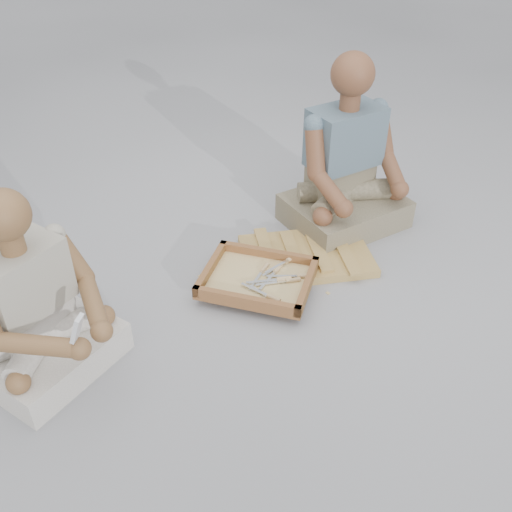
% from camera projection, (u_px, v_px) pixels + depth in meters
% --- Properties ---
extents(ground, '(60.00, 60.00, 0.00)m').
position_uv_depth(ground, '(250.00, 341.00, 2.51)').
color(ground, '#A3A4A9').
rests_on(ground, ground).
extents(carved_panel, '(0.77, 0.65, 0.04)m').
position_uv_depth(carved_panel, '(306.00, 256.00, 2.99)').
color(carved_panel, '#AA7D41').
rests_on(carved_panel, ground).
extents(tool_tray, '(0.55, 0.46, 0.07)m').
position_uv_depth(tool_tray, '(258.00, 279.00, 2.76)').
color(tool_tray, brown).
rests_on(tool_tray, carved_panel).
extents(chisel_0, '(0.08, 0.22, 0.02)m').
position_uv_depth(chisel_0, '(276.00, 271.00, 2.80)').
color(chisel_0, white).
rests_on(chisel_0, tool_tray).
extents(chisel_1, '(0.14, 0.19, 0.02)m').
position_uv_depth(chisel_1, '(286.00, 262.00, 2.86)').
color(chisel_1, white).
rests_on(chisel_1, tool_tray).
extents(chisel_2, '(0.07, 0.22, 0.02)m').
position_uv_depth(chisel_2, '(263.00, 270.00, 2.80)').
color(chisel_2, white).
rests_on(chisel_2, tool_tray).
extents(chisel_3, '(0.21, 0.10, 0.02)m').
position_uv_depth(chisel_3, '(280.00, 279.00, 2.74)').
color(chisel_3, white).
rests_on(chisel_3, tool_tray).
extents(chisel_4, '(0.19, 0.14, 0.02)m').
position_uv_depth(chisel_4, '(273.00, 300.00, 2.62)').
color(chisel_4, white).
rests_on(chisel_4, tool_tray).
extents(chisel_5, '(0.21, 0.10, 0.02)m').
position_uv_depth(chisel_5, '(289.00, 281.00, 2.73)').
color(chisel_5, white).
rests_on(chisel_5, tool_tray).
extents(chisel_6, '(0.22, 0.06, 0.02)m').
position_uv_depth(chisel_6, '(300.00, 276.00, 2.76)').
color(chisel_6, white).
rests_on(chisel_6, tool_tray).
extents(chisel_7, '(0.15, 0.19, 0.02)m').
position_uv_depth(chisel_7, '(289.00, 259.00, 2.86)').
color(chisel_7, white).
rests_on(chisel_7, tool_tray).
extents(chisel_8, '(0.21, 0.11, 0.02)m').
position_uv_depth(chisel_8, '(270.00, 296.00, 2.63)').
color(chisel_8, white).
rests_on(chisel_8, tool_tray).
extents(wood_chip_0, '(0.02, 0.02, 0.00)m').
position_uv_depth(wood_chip_0, '(308.00, 254.00, 3.03)').
color(wood_chip_0, '#DEC983').
rests_on(wood_chip_0, ground).
extents(wood_chip_1, '(0.02, 0.02, 0.00)m').
position_uv_depth(wood_chip_1, '(214.00, 299.00, 2.74)').
color(wood_chip_1, '#DEC983').
rests_on(wood_chip_1, ground).
extents(wood_chip_2, '(0.02, 0.02, 0.00)m').
position_uv_depth(wood_chip_2, '(256.00, 260.00, 2.99)').
color(wood_chip_2, '#DEC983').
rests_on(wood_chip_2, ground).
extents(wood_chip_3, '(0.02, 0.02, 0.00)m').
position_uv_depth(wood_chip_3, '(328.00, 293.00, 2.77)').
color(wood_chip_3, '#DEC983').
rests_on(wood_chip_3, ground).
extents(wood_chip_4, '(0.02, 0.02, 0.00)m').
position_uv_depth(wood_chip_4, '(250.00, 260.00, 2.99)').
color(wood_chip_4, '#DEC983').
rests_on(wood_chip_4, ground).
extents(wood_chip_5, '(0.02, 0.02, 0.00)m').
position_uv_depth(wood_chip_5, '(225.00, 284.00, 2.83)').
color(wood_chip_5, '#DEC983').
rests_on(wood_chip_5, ground).
extents(wood_chip_6, '(0.02, 0.02, 0.00)m').
position_uv_depth(wood_chip_6, '(246.00, 304.00, 2.71)').
color(wood_chip_6, '#DEC983').
rests_on(wood_chip_6, ground).
extents(wood_chip_7, '(0.02, 0.02, 0.00)m').
position_uv_depth(wood_chip_7, '(200.00, 276.00, 2.88)').
color(wood_chip_7, '#DEC983').
rests_on(wood_chip_7, ground).
extents(wood_chip_8, '(0.02, 0.02, 0.00)m').
position_uv_depth(wood_chip_8, '(331.00, 262.00, 2.98)').
color(wood_chip_8, '#DEC983').
rests_on(wood_chip_8, ground).
extents(wood_chip_9, '(0.02, 0.02, 0.00)m').
position_uv_depth(wood_chip_9, '(289.00, 292.00, 2.78)').
color(wood_chip_9, '#DEC983').
rests_on(wood_chip_9, ground).
extents(wood_chip_10, '(0.02, 0.02, 0.00)m').
position_uv_depth(wood_chip_10, '(237.00, 284.00, 2.83)').
color(wood_chip_10, '#DEC983').
rests_on(wood_chip_10, ground).
extents(wood_chip_11, '(0.02, 0.02, 0.00)m').
position_uv_depth(wood_chip_11, '(257.00, 251.00, 3.06)').
color(wood_chip_11, '#DEC983').
rests_on(wood_chip_11, ground).
extents(wood_chip_12, '(0.02, 0.02, 0.00)m').
position_uv_depth(wood_chip_12, '(319.00, 274.00, 2.89)').
color(wood_chip_12, '#DEC983').
rests_on(wood_chip_12, ground).
extents(craftsman, '(0.63, 0.65, 0.82)m').
position_uv_depth(craftsman, '(38.00, 314.00, 2.23)').
color(craftsman, silver).
rests_on(craftsman, ground).
extents(companion, '(0.78, 0.78, 0.96)m').
position_uv_depth(companion, '(346.00, 172.00, 3.11)').
color(companion, gray).
rests_on(companion, ground).
extents(mobile_phone, '(0.06, 0.05, 0.12)m').
position_uv_depth(mobile_phone, '(77.00, 328.00, 1.99)').
color(mobile_phone, silver).
rests_on(mobile_phone, craftsman).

